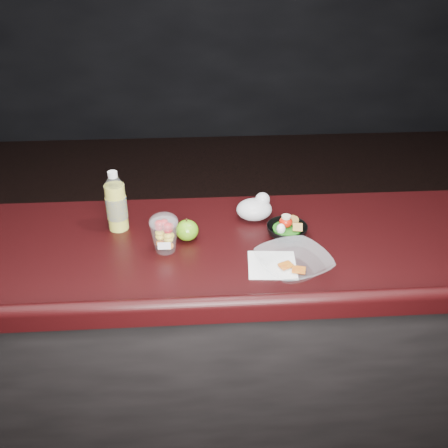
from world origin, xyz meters
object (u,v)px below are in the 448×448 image
(green_apple, at_px, (187,230))
(fruit_cup, at_px, (164,232))
(takeout_bowl, at_px, (293,263))
(snack_bowl, at_px, (287,230))
(lemonade_bottle, at_px, (116,205))

(green_apple, bearing_deg, fruit_cup, -139.79)
(takeout_bowl, bearing_deg, green_apple, 148.50)
(snack_bowl, xyz_separation_m, takeout_bowl, (-0.01, -0.21, 0.00))
(fruit_cup, xyz_separation_m, green_apple, (0.08, 0.07, -0.04))
(snack_bowl, height_order, takeout_bowl, snack_bowl)
(lemonade_bottle, relative_size, green_apple, 2.72)
(lemonade_bottle, xyz_separation_m, snack_bowl, (0.62, -0.10, -0.07))
(green_apple, height_order, snack_bowl, green_apple)
(fruit_cup, xyz_separation_m, takeout_bowl, (0.42, -0.15, -0.04))
(green_apple, relative_size, snack_bowl, 0.44)
(lemonade_bottle, height_order, green_apple, lemonade_bottle)
(fruit_cup, height_order, green_apple, fruit_cup)
(snack_bowl, bearing_deg, takeout_bowl, -93.86)
(fruit_cup, distance_m, green_apple, 0.11)
(fruit_cup, bearing_deg, lemonade_bottle, 138.46)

